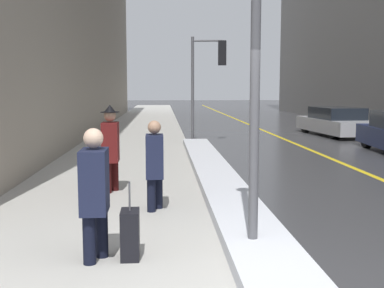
% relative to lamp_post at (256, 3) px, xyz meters
% --- Properties ---
extents(sidewalk_slab, '(4.00, 80.00, 0.01)m').
position_rel_lamp_post_xyz_m(sidewalk_slab, '(-2.18, 13.84, -3.04)').
color(sidewalk_slab, '#B2AFA8').
rests_on(sidewalk_slab, ground).
extents(road_centre_stripe, '(0.16, 80.00, 0.00)m').
position_rel_lamp_post_xyz_m(road_centre_stripe, '(3.82, 13.84, -3.05)').
color(road_centre_stripe, gold).
rests_on(road_centre_stripe, ground).
extents(snow_bank_curb, '(0.88, 14.18, 0.19)m').
position_rel_lamp_post_xyz_m(snow_bank_curb, '(0.08, 4.80, -2.95)').
color(snow_bank_curb, silver).
rests_on(snow_bank_curb, ground).
extents(lamp_post, '(0.28, 0.28, 5.12)m').
position_rel_lamp_post_xyz_m(lamp_post, '(0.00, 0.00, 0.00)').
color(lamp_post, '#515156').
rests_on(lamp_post, ground).
extents(traffic_light_near, '(1.30, 0.36, 3.95)m').
position_rel_lamp_post_xyz_m(traffic_light_near, '(0.68, 12.23, -0.19)').
color(traffic_light_near, '#515156').
rests_on(traffic_light_near, ground).
extents(pedestrian_with_shoulder_bag, '(0.31, 0.73, 1.59)m').
position_rel_lamp_post_xyz_m(pedestrian_with_shoulder_bag, '(-1.91, -0.15, -2.17)').
color(pedestrian_with_shoulder_bag, black).
rests_on(pedestrian_with_shoulder_bag, ground).
extents(pedestrian_trailing, '(0.30, 0.70, 1.52)m').
position_rel_lamp_post_xyz_m(pedestrian_trailing, '(-1.25, 2.21, -2.21)').
color(pedestrian_trailing, black).
rests_on(pedestrian_trailing, ground).
extents(pedestrian_in_fedora, '(0.37, 0.74, 1.73)m').
position_rel_lamp_post_xyz_m(pedestrian_in_fedora, '(-2.13, 3.70, -2.11)').
color(pedestrian_in_fedora, '#340C0C').
rests_on(pedestrian_in_fedora, ground).
extents(parked_car_silver, '(2.17, 4.91, 1.23)m').
position_rel_lamp_post_xyz_m(parked_car_silver, '(6.45, 14.83, -2.46)').
color(parked_car_silver, '#B2B2B7').
rests_on(parked_car_silver, ground).
extents(rolling_suitcase, '(0.23, 0.36, 0.95)m').
position_rel_lamp_post_xyz_m(rolling_suitcase, '(-1.51, -0.11, -2.75)').
color(rolling_suitcase, black).
rests_on(rolling_suitcase, ground).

